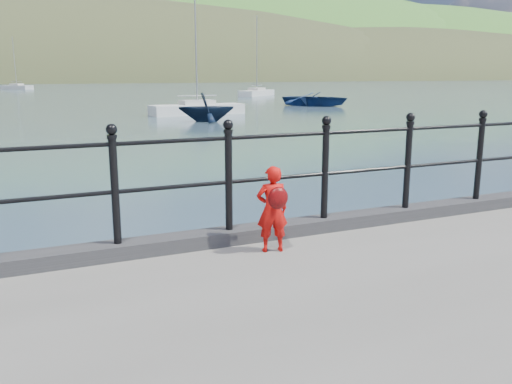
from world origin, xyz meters
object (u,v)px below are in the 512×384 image
child (273,208)px  launch_navy (206,107)px  railing (174,173)px  sailboat_deep (17,87)px  launch_blue (316,99)px  sailboat_far (257,93)px  sailboat_near (197,110)px

child → launch_navy: bearing=-95.3°
railing → sailboat_deep: (-0.06, 101.10, -1.48)m
launch_blue → launch_navy: size_ratio=1.82×
sailboat_deep → sailboat_far: bearing=-7.5°
launch_navy → sailboat_far: size_ratio=0.33×
child → sailboat_deep: sailboat_deep is taller
launch_blue → sailboat_deep: (-23.04, 64.85, -0.26)m
railing → child: 1.07m
railing → child: railing is taller
launch_blue → sailboat_deep: sailboat_deep is taller
launch_navy → sailboat_near: sailboat_near is taller
launch_navy → sailboat_far: 37.13m
launch_navy → sailboat_deep: 76.39m
child → sailboat_near: (9.43, 31.23, -1.12)m
child → sailboat_far: sailboat_far is taller
child → launch_navy: child is taller
launch_blue → sailboat_deep: 68.82m
launch_blue → sailboat_near: sailboat_near is taller
sailboat_near → child: bearing=-112.4°
railing → sailboat_near: sailboat_near is taller
railing → sailboat_near: size_ratio=2.03×
sailboat_deep → child: bearing=-39.0°
sailboat_deep → sailboat_near: bearing=-31.1°
launch_navy → sailboat_far: sailboat_far is taller
launch_navy → sailboat_far: (17.96, 32.49, -0.51)m
railing → sailboat_near: 32.49m
launch_navy → sailboat_near: 5.66m
railing → launch_blue: railing is taller
sailboat_near → sailboat_deep: bearing=92.8°
railing → launch_blue: size_ratio=3.09×
railing → launch_navy: railing is taller
child → launch_blue: bearing=-108.6°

